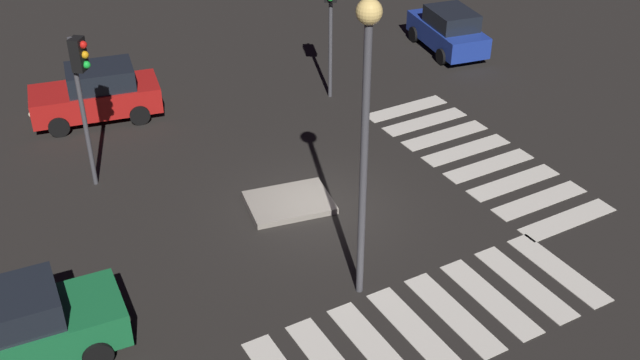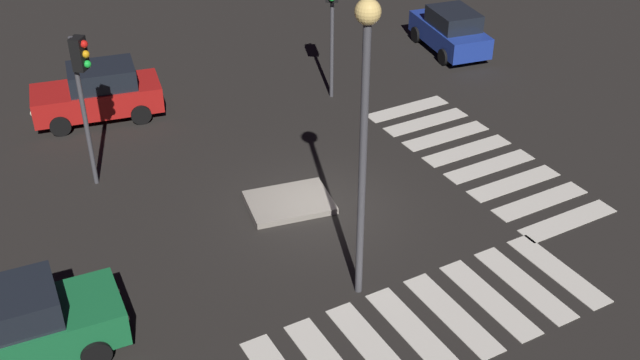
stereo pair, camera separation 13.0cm
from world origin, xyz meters
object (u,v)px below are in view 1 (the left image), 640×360
traffic_island (289,202)px  car_blue (448,30)px  street_lamp (366,106)px  traffic_light_north (331,6)px  car_red (97,94)px  traffic_light_west (81,77)px  car_green (21,328)px

traffic_island → car_blue: 13.25m
car_blue → street_lamp: (-11.46, -11.31, 4.31)m
car_blue → traffic_island: bearing=131.9°
traffic_light_north → street_lamp: size_ratio=0.62×
car_red → car_blue: car_red is taller
car_blue → street_lamp: bearing=144.4°
traffic_island → traffic_light_west: 6.95m
car_red → car_green: bearing=77.2°
car_blue → car_red: bearing=95.0°
car_blue → traffic_light_west: 16.27m
car_red → car_blue: (14.46, -1.20, -0.05)m
traffic_island → car_red: size_ratio=0.59×
car_red → street_lamp: street_lamp is taller
car_green → street_lamp: bearing=-7.9°
traffic_island → street_lamp: 6.68m
traffic_light_west → street_lamp: (4.27, -8.20, 1.60)m
traffic_island → traffic_light_north: 8.03m
traffic_island → traffic_light_north: (4.64, 5.56, 3.46)m
traffic_island → car_green: 8.49m
car_blue → traffic_light_west: size_ratio=0.92×
car_blue → street_lamp: size_ratio=0.57×
car_red → car_blue: 14.51m
traffic_island → car_blue: bearing=32.1°
car_red → street_lamp: size_ratio=0.61×
traffic_island → street_lamp: bearing=-93.4°
traffic_light_west → street_lamp: bearing=-21.4°
car_green → street_lamp: 9.05m
car_blue → traffic_light_west: bearing=110.9°
traffic_island → car_green: (-8.05, -2.57, 0.84)m
car_red → traffic_light_north: traffic_light_north is taller
street_lamp → car_blue: bearing=44.6°
traffic_island → traffic_light_west: traffic_light_west is taller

